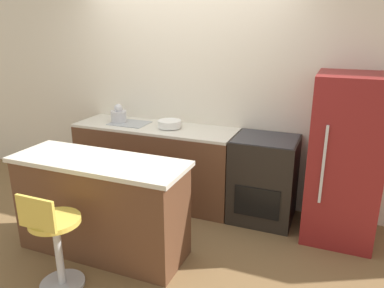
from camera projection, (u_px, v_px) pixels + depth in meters
ground_plane at (167, 213)px, 4.20m from camera, size 14.00×14.00×0.00m
wall_back at (188, 89)px, 4.37m from camera, size 8.00×0.06×2.60m
back_counter at (156, 163)px, 4.45m from camera, size 1.90×0.59×0.92m
kitchen_island at (102, 206)px, 3.39m from camera, size 1.60×0.58×0.91m
oven_range at (264, 179)px, 3.98m from camera, size 0.66×0.60×0.92m
refrigerator at (345, 159)px, 3.56m from camera, size 0.64×0.71×1.61m
stool_chair at (55, 240)px, 2.90m from camera, size 0.40×0.40×0.86m
kettle at (119, 115)px, 4.45m from camera, size 0.18×0.18×0.21m
mixing_bowl at (170, 124)px, 4.22m from camera, size 0.27×0.27×0.08m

